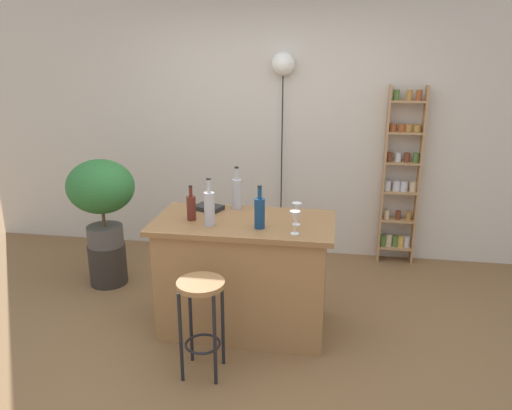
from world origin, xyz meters
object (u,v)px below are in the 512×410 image
spice_shelf (401,179)px  potted_plant (101,192)px  bottle_vinegar (209,208)px  plant_stool (108,264)px  bar_stool (201,307)px  wine_glass_center (297,209)px  bottle_wine_red (260,212)px  wine_glass_left (295,218)px  bottle_olive_oil (237,193)px  cookbook (209,208)px  pendant_globe_light (283,66)px  bottle_spirits_clear (191,207)px

spice_shelf → potted_plant: spice_shelf is taller
spice_shelf → bottle_vinegar: bearing=-132.3°
plant_stool → bottle_vinegar: 1.59m
bar_stool → bottle_vinegar: size_ratio=1.91×
wine_glass_center → bar_stool: bearing=-133.6°
bar_stool → plant_stool: bar_stool is taller
bottle_wine_red → wine_glass_left: bearing=-17.1°
bottle_olive_oil → cookbook: bearing=-161.4°
pendant_globe_light → bar_stool: bearing=-97.1°
potted_plant → pendant_globe_light: pendant_globe_light is taller
bar_stool → wine_glass_center: (0.56, 0.59, 0.51)m
spice_shelf → bottle_wine_red: spice_shelf is taller
spice_shelf → bottle_wine_red: bearing=-124.8°
bottle_vinegar → cookbook: size_ratio=1.67×
bottle_spirits_clear → cookbook: size_ratio=1.25×
bottle_vinegar → wine_glass_center: bottle_vinegar is taller
cookbook → potted_plant: bearing=-175.6°
bottle_spirits_clear → bottle_vinegar: size_ratio=0.75×
bottle_spirits_clear → plant_stool: bearing=149.2°
spice_shelf → bottle_wine_red: 2.01m
cookbook → wine_glass_center: bearing=4.0°
potted_plant → pendant_globe_light: size_ratio=0.38×
potted_plant → wine_glass_left: 1.95m
pendant_globe_light → bottle_olive_oil: bearing=-99.4°
bar_stool → pendant_globe_light: pendant_globe_light is taller
potted_plant → wine_glass_left: (1.78, -0.77, 0.12)m
bar_stool → cookbook: size_ratio=3.20×
potted_plant → bottle_vinegar: 1.37m
wine_glass_left → cookbook: (-0.71, 0.42, -0.10)m
spice_shelf → bottle_spirits_clear: spice_shelf is taller
bottle_olive_oil → wine_glass_left: bearing=-44.6°
bottle_wine_red → bottle_olive_oil: bearing=120.6°
bottle_olive_oil → pendant_globe_light: bearing=80.6°
bar_stool → wine_glass_left: size_ratio=4.09×
potted_plant → pendant_globe_light: bearing=33.6°
bottle_spirits_clear → cookbook: bearing=76.1°
bottle_vinegar → pendant_globe_light: bearing=79.2°
spice_shelf → bottle_olive_oil: (-1.39, -1.23, 0.14)m
spice_shelf → plant_stool: size_ratio=4.69×
bottle_olive_oil → bottle_spirits_clear: 0.43m
bottle_vinegar → wine_glass_center: bearing=10.5°
spice_shelf → bottle_wine_red: size_ratio=5.67×
wine_glass_left → bar_stool: bearing=-144.7°
bottle_wine_red → pendant_globe_light: bearing=91.3°
plant_stool → bottle_spirits_clear: (1.01, -0.60, 0.79)m
wine_glass_left → pendant_globe_light: bearing=99.4°
potted_plant → pendant_globe_light: (1.49, 0.99, 1.05)m
spice_shelf → potted_plant: bearing=-160.3°
potted_plant → bottle_vinegar: (1.17, -0.70, 0.13)m
bottle_vinegar → wine_glass_left: bearing=-6.8°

